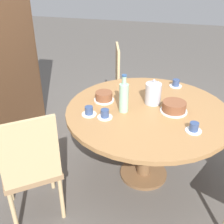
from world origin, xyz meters
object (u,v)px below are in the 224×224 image
Objects in this scene: bookshelf at (3,64)px; cake_main at (174,107)px; cup_c at (176,84)px; chair_c at (30,166)px; water_bottle at (124,97)px; cup_a at (194,128)px; cup_b at (105,114)px; coffee_pot at (153,93)px; cup_d at (89,111)px; cake_second at (104,97)px; chair_b at (128,84)px.

cake_main is at bearing 80.57° from bookshelf.
cake_main reaches higher than cup_c.
chair_c reaches higher than cup_c.
water_bottle reaches higher than cup_a.
cup_c is at bearing 97.60° from bookshelf.
cake_main reaches higher than cup_b.
chair_c is 2.98× the size of water_bottle.
bookshelf is 1.79m from cake_main.
chair_c reaches higher than cup_b.
chair_c is 4.28× the size of coffee_pot.
cup_b is 1.00× the size of cup_d.
cake_second is at bearing -10.47° from cup_d.
bookshelf reaches higher than chair_c.
water_bottle is 0.27m from cake_second.
chair_c is at bearing 136.57° from water_bottle.
cake_main reaches higher than cake_second.
cake_second is 1.48× the size of cup_b.
water_bottle is at bearing -64.05° from cup_d.
bookshelf is 8.38× the size of coffee_pot.
chair_b is at bearing -4.71° from cup_d.
chair_c is at bearing 146.96° from cup_d.
chair_b is at bearing 2.01° from cup_b.
water_bottle is at bearing -124.60° from cake_second.
cake_main is 0.31m from cup_a.
cup_b is (-0.52, -1.23, -0.13)m from bookshelf.
cup_b is (-0.29, -0.09, -0.01)m from cake_second.
cup_a is at bearing -165.59° from chair_b.
chair_b is at bearing 24.39° from coffee_pot.
water_bottle reaches higher than cup_b.
cup_a and cup_b have the same top height.
cake_main is 1.84× the size of cup_a.
chair_c is 0.90m from water_bottle.
cup_c is (0.23, -1.75, -0.13)m from bookshelf.
coffee_pot is at bearing -81.95° from cake_second.
bookshelf is 1.21m from cup_d.
water_bottle is 0.31m from cup_d.
bookshelf is 15.46× the size of cup_b.
bookshelf reaches higher than cup_c.
cup_d is (-0.51, -1.09, -0.13)m from bookshelf.
cake_main is at bearing -66.22° from cup_b.
cake_second is at bearing 55.40° from water_bottle.
cup_b is at bearing 165.43° from chair_b.
bookshelf is 1.41m from water_bottle.
coffee_pot is at bearing 59.34° from cake_main.
water_bottle is (-1.04, -0.16, 0.35)m from chair_b.
cup_c is (0.41, -0.18, -0.07)m from coffee_pot.
chair_b is 0.74m from cup_c.
chair_c is 1.31m from bookshelf.
chair_c is 0.62m from cup_d.
chair_c is 5.34× the size of cake_second.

